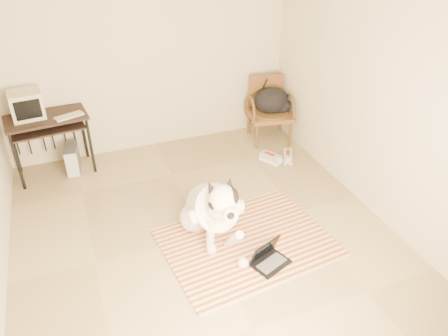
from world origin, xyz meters
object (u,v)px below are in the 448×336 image
laptop (269,258)px  crt_monitor (26,104)px  computer_desk (47,125)px  backpack (273,101)px  dog (212,209)px  rattan_chair (269,109)px  pc_tower (73,159)px

laptop → crt_monitor: bearing=128.0°
laptop → crt_monitor: 3.49m
laptop → computer_desk: size_ratio=0.42×
backpack → dog: bearing=-131.1°
rattan_chair → backpack: rattan_chair is taller
dog → crt_monitor: (-1.70, 2.06, 0.62)m
dog → computer_desk: bearing=127.3°
computer_desk → rattan_chair: 3.09m
computer_desk → pc_tower: size_ratio=2.54×
laptop → dog: bearing=122.6°
crt_monitor → laptop: bearing=-52.0°
rattan_chair → computer_desk: bearing=178.1°
computer_desk → rattan_chair: size_ratio=1.12×
laptop → crt_monitor: size_ratio=1.05×
computer_desk → backpack: 3.13m
computer_desk → crt_monitor: 0.35m
laptop → crt_monitor: (-2.08, 2.66, 0.91)m
crt_monitor → backpack: 3.34m
crt_monitor → dog: bearing=-50.5°
pc_tower → rattan_chair: rattan_chair is taller
dog → crt_monitor: 2.74m
crt_monitor → pc_tower: crt_monitor is taller
computer_desk → rattan_chair: bearing=-1.9°
laptop → pc_tower: pc_tower is taller
dog → laptop: (0.38, -0.60, -0.29)m
laptop → backpack: 2.79m
pc_tower → backpack: backpack is taller
crt_monitor → rattan_chair: size_ratio=0.45×
rattan_chair → backpack: size_ratio=1.69×
computer_desk → crt_monitor: size_ratio=2.49×
laptop → pc_tower: bearing=123.4°
crt_monitor → backpack: (3.31, -0.21, -0.38)m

